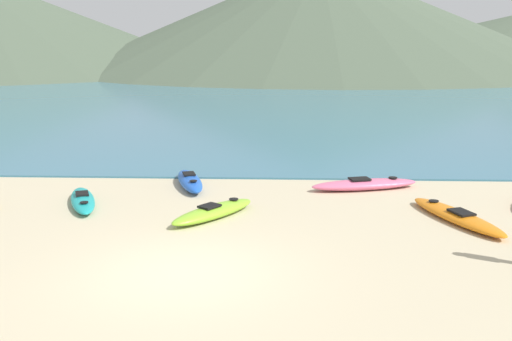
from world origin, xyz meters
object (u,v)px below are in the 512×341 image
at_px(kayak_on_sand_1, 213,212).
at_px(kayak_on_sand_6, 190,181).
at_px(kayak_on_sand_2, 83,200).
at_px(kayak_on_sand_0, 456,216).
at_px(kayak_on_sand_4, 365,184).
at_px(moored_boat_1, 25,72).

height_order(kayak_on_sand_1, kayak_on_sand_6, kayak_on_sand_6).
bearing_deg(kayak_on_sand_2, kayak_on_sand_0, -6.48).
relative_size(kayak_on_sand_4, moored_boat_1, 1.09).
height_order(kayak_on_sand_4, moored_boat_1, moored_boat_1).
bearing_deg(kayak_on_sand_0, kayak_on_sand_6, 155.08).
distance_m(kayak_on_sand_1, moored_boat_1, 66.28).
distance_m(kayak_on_sand_0, moored_boat_1, 69.33).
relative_size(kayak_on_sand_4, kayak_on_sand_6, 1.15).
bearing_deg(kayak_on_sand_1, kayak_on_sand_6, 108.44).
bearing_deg(kayak_on_sand_6, kayak_on_sand_1, -71.56).
height_order(kayak_on_sand_0, kayak_on_sand_4, kayak_on_sand_4).
bearing_deg(kayak_on_sand_4, kayak_on_sand_0, -59.88).
height_order(kayak_on_sand_4, kayak_on_sand_6, kayak_on_sand_6).
height_order(kayak_on_sand_0, moored_boat_1, moored_boat_1).
bearing_deg(kayak_on_sand_2, moored_boat_1, 114.32).
xyz_separation_m(kayak_on_sand_0, kayak_on_sand_6, (-7.23, 3.36, 0.05)).
height_order(kayak_on_sand_2, kayak_on_sand_6, kayak_on_sand_6).
xyz_separation_m(kayak_on_sand_1, moored_boat_1, (-29.97, 59.12, 0.47)).
height_order(kayak_on_sand_1, kayak_on_sand_4, same).
bearing_deg(kayak_on_sand_2, kayak_on_sand_4, 14.56).
bearing_deg(moored_boat_1, kayak_on_sand_2, -65.68).
xyz_separation_m(kayak_on_sand_2, moored_boat_1, (-26.24, 58.06, 0.49)).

